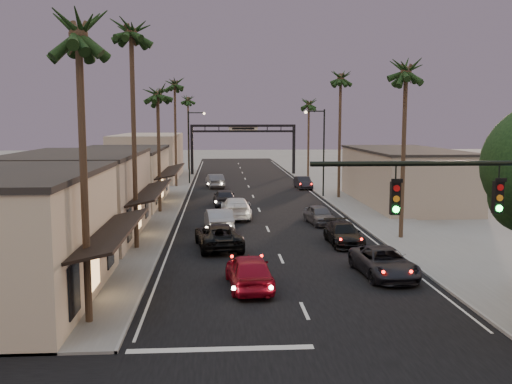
{
  "coord_description": "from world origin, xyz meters",
  "views": [
    {
      "loc": [
        -3.5,
        -12.74,
        7.89
      ],
      "look_at": [
        -0.73,
        29.89,
        2.5
      ],
      "focal_mm": 40.0,
      "sensor_mm": 36.0,
      "label": 1
    }
  ],
  "objects": [
    {
      "name": "oncoming_silver",
      "position": [
        -3.58,
        27.48,
        0.82
      ],
      "size": [
        2.25,
        5.12,
        1.64
      ],
      "primitive_type": "imported",
      "rotation": [
        0.0,
        0.0,
        3.25
      ],
      "color": "gray",
      "rests_on": "ground"
    },
    {
      "name": "oncoming_pickup",
      "position": [
        -3.58,
        21.98,
        0.77
      ],
      "size": [
        3.26,
        5.83,
        1.54
      ],
      "primitive_type": "imported",
      "rotation": [
        0.0,
        0.0,
        3.27
      ],
      "color": "black",
      "rests_on": "ground"
    },
    {
      "name": "storefront_mid",
      "position": [
        -13.0,
        26.0,
        2.75
      ],
      "size": [
        8.0,
        14.0,
        5.5
      ],
      "primitive_type": "cube",
      "color": "gray",
      "rests_on": "ground"
    },
    {
      "name": "sidewalk_left",
      "position": [
        -9.5,
        52.0,
        0.06
      ],
      "size": [
        5.0,
        92.0,
        0.12
      ],
      "primitive_type": "cube",
      "color": "slate",
      "rests_on": "ground"
    },
    {
      "name": "curbside_far",
      "position": [
        6.2,
        52.38,
        0.7
      ],
      "size": [
        1.77,
        4.35,
        1.4
      ],
      "primitive_type": "imported",
      "rotation": [
        0.0,
        0.0,
        0.07
      ],
      "color": "black",
      "rests_on": "ground"
    },
    {
      "name": "curbside_black",
      "position": [
        4.39,
        22.5,
        0.69
      ],
      "size": [
        2.02,
        4.81,
        1.39
      ],
      "primitive_type": "imported",
      "rotation": [
        0.0,
        0.0,
        0.02
      ],
      "color": "black",
      "rests_on": "ground"
    },
    {
      "name": "palm_la",
      "position": [
        -8.6,
        9.0,
        11.44
      ],
      "size": [
        3.2,
        3.2,
        13.2
      ],
      "color": "#38281C",
      "rests_on": "ground"
    },
    {
      "name": "streetlight_right",
      "position": [
        6.92,
        45.0,
        5.33
      ],
      "size": [
        2.13,
        0.3,
        9.0
      ],
      "color": "black",
      "rests_on": "ground"
    },
    {
      "name": "streetlight_left",
      "position": [
        -6.92,
        58.0,
        5.33
      ],
      "size": [
        2.13,
        0.3,
        9.0
      ],
      "color": "black",
      "rests_on": "ground"
    },
    {
      "name": "palm_rc",
      "position": [
        8.6,
        64.0,
        10.47
      ],
      "size": [
        3.2,
        3.2,
        12.2
      ],
      "color": "#38281C",
      "rests_on": "ground"
    },
    {
      "name": "palm_far",
      "position": [
        -8.3,
        78.0,
        11.44
      ],
      "size": [
        3.2,
        3.2,
        13.2
      ],
      "color": "#38281C",
      "rests_on": "ground"
    },
    {
      "name": "building_right",
      "position": [
        14.0,
        40.0,
        2.5
      ],
      "size": [
        8.0,
        18.0,
        5.0
      ],
      "primitive_type": "cube",
      "color": "gray",
      "rests_on": "ground"
    },
    {
      "name": "palm_lb",
      "position": [
        -8.6,
        22.0,
        13.39
      ],
      "size": [
        3.2,
        3.2,
        15.2
      ],
      "color": "#38281C",
      "rests_on": "ground"
    },
    {
      "name": "ground",
      "position": [
        0.0,
        40.0,
        0.0
      ],
      "size": [
        200.0,
        200.0,
        0.0
      ],
      "primitive_type": "plane",
      "color": "slate",
      "rests_on": "ground"
    },
    {
      "name": "arch",
      "position": [
        0.0,
        70.0,
        5.53
      ],
      "size": [
        15.2,
        0.4,
        7.27
      ],
      "color": "black",
      "rests_on": "ground"
    },
    {
      "name": "palm_lc",
      "position": [
        -8.6,
        36.0,
        10.47
      ],
      "size": [
        3.2,
        3.2,
        12.2
      ],
      "color": "#38281C",
      "rests_on": "ground"
    },
    {
      "name": "oncoming_dgrey",
      "position": [
        -3.05,
        39.55,
        0.81
      ],
      "size": [
        2.16,
        4.84,
        1.62
      ],
      "primitive_type": "imported",
      "rotation": [
        0.0,
        0.0,
        3.19
      ],
      "color": "black",
      "rests_on": "ground"
    },
    {
      "name": "palm_ld",
      "position": [
        -8.6,
        55.0,
        12.42
      ],
      "size": [
        3.2,
        3.2,
        14.2
      ],
      "color": "#38281C",
      "rests_on": "ground"
    },
    {
      "name": "curbside_near",
      "position": [
        4.82,
        15.02,
        0.72
      ],
      "size": [
        2.79,
        5.38,
        1.45
      ],
      "primitive_type": "imported",
      "rotation": [
        0.0,
        0.0,
        0.07
      ],
      "color": "black",
      "rests_on": "ground"
    },
    {
      "name": "sidewalk_right",
      "position": [
        9.5,
        52.0,
        0.06
      ],
      "size": [
        5.0,
        92.0,
        0.12
      ],
      "primitive_type": "cube",
      "color": "slate",
      "rests_on": "ground"
    },
    {
      "name": "oncoming_grey_far",
      "position": [
        -4.0,
        53.97,
        0.81
      ],
      "size": [
        2.38,
        5.1,
        1.62
      ],
      "primitive_type": "imported",
      "rotation": [
        0.0,
        0.0,
        3.28
      ],
      "color": "#4D4D52",
      "rests_on": "ground"
    },
    {
      "name": "storefront_far",
      "position": [
        -13.0,
        42.0,
        2.5
      ],
      "size": [
        8.0,
        16.0,
        5.0
      ],
      "primitive_type": "cube",
      "color": "#C6B497",
      "rests_on": "ground"
    },
    {
      "name": "palm_ra",
      "position": [
        8.6,
        24.0,
        11.44
      ],
      "size": [
        3.2,
        3.2,
        13.2
      ],
      "color": "#38281C",
      "rests_on": "ground"
    },
    {
      "name": "road",
      "position": [
        0.0,
        45.0,
        0.0
      ],
      "size": [
        14.0,
        120.0,
        0.02
      ],
      "primitive_type": "cube",
      "color": "black",
      "rests_on": "ground"
    },
    {
      "name": "oncoming_white",
      "position": [
        -2.17,
        32.98,
        0.83
      ],
      "size": [
        2.46,
        5.8,
        1.67
      ],
      "primitive_type": "imported",
      "rotation": [
        0.0,
        0.0,
        3.16
      ],
      "color": "silver",
      "rests_on": "ground"
    },
    {
      "name": "storefront_dist",
      "position": [
        -13.0,
        65.0,
        3.0
      ],
      "size": [
        8.0,
        20.0,
        6.0
      ],
      "primitive_type": "cube",
      "color": "gray",
      "rests_on": "ground"
    },
    {
      "name": "oncoming_red",
      "position": [
        -2.12,
        13.39,
        0.83
      ],
      "size": [
        2.34,
        5.03,
        1.67
      ],
      "primitive_type": "imported",
      "rotation": [
        0.0,
        0.0,
        3.22
      ],
      "color": "maroon",
      "rests_on": "ground"
    },
    {
      "name": "palm_rb",
      "position": [
        8.6,
        44.0,
        12.42
      ],
      "size": [
        3.2,
        3.2,
        14.2
      ],
      "color": "#38281C",
      "rests_on": "ground"
    },
    {
      "name": "curbside_grey",
      "position": [
        4.13,
        29.76,
        0.72
      ],
      "size": [
        2.25,
        4.41,
        1.44
      ],
      "primitive_type": "imported",
      "rotation": [
        0.0,
        0.0,
        0.14
      ],
      "color": "#4A4A4F",
      "rests_on": "ground"
    }
  ]
}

